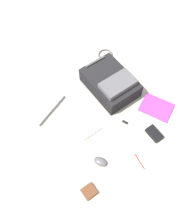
# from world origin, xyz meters

# --- Properties ---
(ground_plane) EXTENTS (3.60, 3.60, 0.00)m
(ground_plane) POSITION_xyz_m (0.00, 0.00, 0.00)
(ground_plane) COLOR gray
(backpack) EXTENTS (0.38, 0.48, 0.18)m
(backpack) POSITION_xyz_m (0.20, 0.09, 0.08)
(backpack) COLOR black
(backpack) RESTS_ON ground_plane
(laptop) EXTENTS (0.37, 0.34, 0.03)m
(laptop) POSITION_xyz_m (-0.33, 0.39, 0.02)
(laptop) COLOR #929296
(laptop) RESTS_ON ground_plane
(book_red) EXTENTS (0.21, 0.26, 0.01)m
(book_red) POSITION_xyz_m (-0.19, 0.00, 0.01)
(book_red) COLOR silver
(book_red) RESTS_ON ground_plane
(book_manual) EXTENTS (0.26, 0.29, 0.02)m
(book_manual) POSITION_xyz_m (0.32, -0.31, 0.01)
(book_manual) COLOR silver
(book_manual) RESTS_ON ground_plane
(computer_mouse) EXTENTS (0.09, 0.11, 0.03)m
(computer_mouse) POSITION_xyz_m (-0.32, -0.32, 0.02)
(computer_mouse) COLOR #4C4C51
(computer_mouse) RESTS_ON ground_plane
(cable_coil) EXTENTS (0.13, 0.13, 0.01)m
(cable_coil) POSITION_xyz_m (0.43, 0.38, 0.01)
(cable_coil) COLOR #4C4C51
(cable_coil) RESTS_ON ground_plane
(power_brick) EXTENTS (0.09, 0.14, 0.04)m
(power_brick) POSITION_xyz_m (0.13, -0.45, 0.02)
(power_brick) COLOR black
(power_brick) RESTS_ON ground_plane
(pen_black) EXTENTS (0.04, 0.13, 0.01)m
(pen_black) POSITION_xyz_m (-0.11, -0.51, 0.00)
(pen_black) COLOR red
(pen_black) RESTS_ON ground_plane
(earbud_pouch) EXTENTS (0.10, 0.10, 0.02)m
(earbud_pouch) POSITION_xyz_m (-0.52, -0.41, 0.01)
(earbud_pouch) COLOR #59331E
(earbud_pouch) RESTS_ON ground_plane
(usb_stick) EXTENTS (0.03, 0.05, 0.01)m
(usb_stick) POSITION_xyz_m (0.05, -0.22, 0.00)
(usb_stick) COLOR black
(usb_stick) RESTS_ON ground_plane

